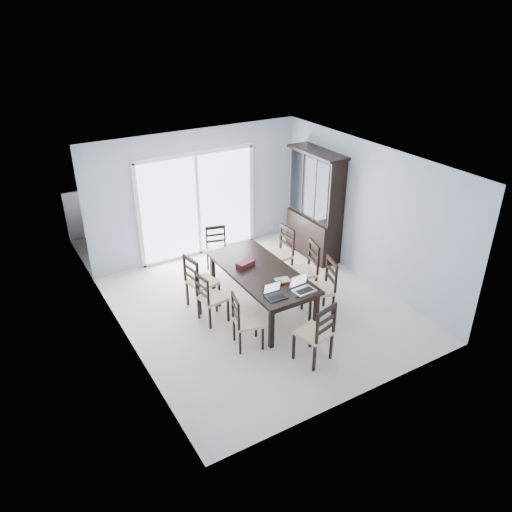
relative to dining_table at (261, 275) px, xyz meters
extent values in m
plane|color=beige|center=(0.00, 0.00, -0.67)|extent=(5.00, 5.00, 0.00)
plane|color=white|center=(0.00, 0.00, 1.93)|extent=(5.00, 5.00, 0.00)
cube|color=#A3B1C2|center=(0.00, 2.50, 0.63)|extent=(4.50, 0.02, 2.60)
cube|color=#A3B1C2|center=(-2.25, 0.00, 0.63)|extent=(0.02, 5.00, 2.60)
cube|color=#A3B1C2|center=(2.25, 0.00, 0.63)|extent=(0.02, 5.00, 2.60)
cube|color=gray|center=(0.00, 3.50, -0.72)|extent=(4.50, 2.00, 0.10)
cube|color=#99999E|center=(0.00, 4.50, -0.12)|extent=(4.50, 0.06, 1.10)
cube|color=black|center=(0.00, 0.00, 0.06)|extent=(1.00, 2.20, 0.04)
cube|color=black|center=(0.00, 0.00, 0.00)|extent=(0.88, 2.08, 0.10)
cube|color=black|center=(-0.42, -1.00, -0.33)|extent=(0.07, 0.07, 0.69)
cube|color=black|center=(0.42, -1.00, -0.33)|extent=(0.07, 0.07, 0.69)
cube|color=black|center=(-0.42, 1.00, -0.33)|extent=(0.07, 0.07, 0.69)
cube|color=black|center=(0.42, 1.00, -0.33)|extent=(0.07, 0.07, 0.69)
cube|color=black|center=(2.01, 1.25, -0.25)|extent=(0.45, 1.30, 0.85)
cube|color=black|center=(2.04, 1.25, 0.83)|extent=(0.38, 1.30, 1.30)
cube|color=black|center=(2.01, 1.25, 1.50)|extent=(0.50, 1.38, 0.05)
cube|color=black|center=(1.84, 0.83, 0.83)|extent=(0.02, 0.36, 1.18)
cube|color=black|center=(1.84, 1.25, 0.83)|extent=(0.02, 0.36, 1.18)
cube|color=black|center=(1.84, 1.67, 0.83)|extent=(0.02, 0.36, 1.18)
cube|color=silver|center=(0.00, 2.48, 0.38)|extent=(2.40, 0.02, 2.10)
cube|color=white|center=(0.00, 2.46, 1.47)|extent=(2.52, 0.05, 0.08)
cube|color=white|center=(0.00, 2.46, 0.38)|extent=(0.06, 0.05, 2.10)
cube|color=white|center=(0.00, 2.46, -0.65)|extent=(2.52, 0.05, 0.05)
cube|color=black|center=(-0.83, -0.56, -0.47)|extent=(0.04, 0.04, 0.40)
cube|color=black|center=(-0.91, -0.91, -0.47)|extent=(0.04, 0.04, 0.40)
cube|color=black|center=(-0.48, -0.65, -0.47)|extent=(0.04, 0.04, 0.40)
cube|color=black|center=(-0.57, -0.99, -0.47)|extent=(0.04, 0.04, 0.40)
cube|color=#C4B883|center=(-0.70, -0.78, -0.25)|extent=(0.47, 0.47, 0.05)
cube|color=black|center=(-1.05, 0.27, -0.47)|extent=(0.04, 0.04, 0.40)
cube|color=black|center=(-1.01, -0.09, -0.47)|extent=(0.04, 0.04, 0.40)
cube|color=black|center=(-0.70, 0.31, -0.47)|extent=(0.04, 0.04, 0.40)
cube|color=black|center=(-0.66, -0.05, -0.47)|extent=(0.04, 0.04, 0.40)
cube|color=#C4B883|center=(-0.86, 0.11, -0.25)|extent=(0.44, 0.44, 0.05)
cube|color=black|center=(-1.04, 0.76, -0.45)|extent=(0.04, 0.04, 0.45)
cube|color=black|center=(-0.98, 0.36, -0.45)|extent=(0.04, 0.04, 0.45)
cube|color=black|center=(-0.65, 0.81, -0.45)|extent=(0.04, 0.04, 0.45)
cube|color=black|center=(-0.59, 0.42, -0.45)|extent=(0.04, 0.04, 0.45)
cube|color=#C4B883|center=(-0.81, 0.59, -0.20)|extent=(0.50, 0.50, 0.05)
cube|color=black|center=(0.87, -0.87, -0.45)|extent=(0.05, 0.05, 0.45)
cube|color=black|center=(0.98, -0.49, -0.45)|extent=(0.05, 0.05, 0.45)
cube|color=black|center=(0.48, -0.76, -0.45)|extent=(0.05, 0.05, 0.45)
cube|color=black|center=(0.60, -0.38, -0.45)|extent=(0.05, 0.05, 0.45)
cube|color=#C4B883|center=(0.73, -0.62, -0.19)|extent=(0.55, 0.55, 0.05)
cube|color=black|center=(0.98, -0.25, -0.44)|extent=(0.05, 0.05, 0.46)
cube|color=black|center=(1.08, 0.14, -0.44)|extent=(0.05, 0.05, 0.46)
cube|color=black|center=(0.58, -0.15, -0.44)|extent=(0.05, 0.05, 0.46)
cube|color=black|center=(0.69, 0.25, -0.44)|extent=(0.05, 0.05, 0.46)
cube|color=#C4B883|center=(0.83, 0.00, -0.19)|extent=(0.55, 0.55, 0.05)
cube|color=black|center=(1.03, 0.57, -0.45)|extent=(0.04, 0.04, 0.45)
cube|color=black|center=(1.01, 0.97, -0.45)|extent=(0.04, 0.04, 0.45)
cube|color=black|center=(0.63, 0.55, -0.45)|extent=(0.04, 0.04, 0.45)
cube|color=black|center=(0.61, 0.95, -0.45)|extent=(0.04, 0.04, 0.45)
cube|color=#C4B883|center=(0.82, 0.76, -0.19)|extent=(0.46, 0.46, 0.05)
cube|color=black|center=(-0.19, -1.78, -0.45)|extent=(0.04, 0.04, 0.44)
cube|color=black|center=(0.19, -1.69, -0.45)|extent=(0.04, 0.04, 0.44)
cube|color=black|center=(-0.28, -1.41, -0.45)|extent=(0.04, 0.04, 0.44)
cube|color=black|center=(0.10, -1.31, -0.45)|extent=(0.04, 0.04, 0.44)
cube|color=#C4B883|center=(-0.05, -1.55, -0.21)|extent=(0.52, 0.52, 0.05)
cube|color=black|center=(0.17, 1.66, -0.47)|extent=(0.04, 0.04, 0.40)
cube|color=black|center=(-0.17, 1.75, -0.47)|extent=(0.04, 0.04, 0.40)
cube|color=black|center=(0.08, 1.31, -0.47)|extent=(0.04, 0.04, 0.40)
cube|color=black|center=(-0.26, 1.40, -0.47)|extent=(0.04, 0.04, 0.40)
cube|color=#C4B883|center=(-0.05, 1.53, -0.25)|extent=(0.48, 0.48, 0.05)
cube|color=black|center=(-0.24, -0.84, 0.09)|extent=(0.32, 0.23, 0.02)
cube|color=silver|center=(-0.24, -0.84, 0.19)|extent=(0.27, 0.05, 0.16)
cube|color=silver|center=(0.23, -0.90, 0.09)|extent=(0.36, 0.26, 0.02)
cube|color=silver|center=(0.23, -0.90, 0.20)|extent=(0.30, 0.06, 0.18)
cube|color=maroon|center=(0.10, -0.49, 0.09)|extent=(0.25, 0.22, 0.03)
cube|color=gold|center=(0.11, -0.49, 0.11)|extent=(0.26, 0.22, 0.01)
cube|color=black|center=(0.07, -0.99, 0.08)|extent=(0.12, 0.07, 0.01)
cube|color=#4B0F19|center=(-0.14, 0.28, 0.12)|extent=(0.35, 0.23, 0.08)
cube|color=brown|center=(-0.41, 3.59, -0.23)|extent=(1.92, 1.75, 0.88)
cube|color=#959595|center=(-0.41, 3.59, 0.23)|extent=(1.97, 1.80, 0.06)
camera|label=1|loc=(-3.77, -6.21, 4.11)|focal=35.00mm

